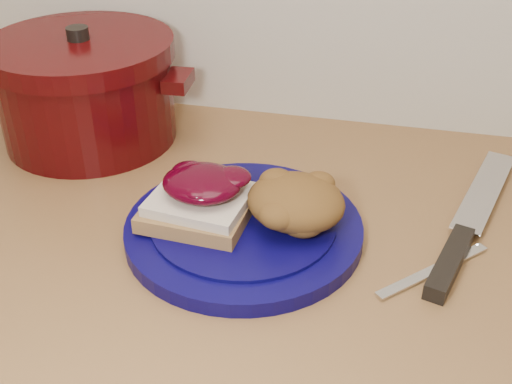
% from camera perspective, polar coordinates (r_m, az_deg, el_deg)
% --- Properties ---
extents(plate, '(0.32, 0.32, 0.02)m').
position_cam_1_polar(plate, '(0.75, -1.09, -3.34)').
color(plate, '#08043F').
rests_on(plate, wood_countertop).
extents(sandwich, '(0.12, 0.11, 0.06)m').
position_cam_1_polar(sandwich, '(0.74, -5.01, -0.51)').
color(sandwich, olive).
rests_on(sandwich, plate).
extents(stuffing_mound, '(0.13, 0.12, 0.06)m').
position_cam_1_polar(stuffing_mound, '(0.72, 3.56, -0.90)').
color(stuffing_mound, brown).
rests_on(stuffing_mound, plate).
extents(chef_knife, '(0.12, 0.33, 0.02)m').
position_cam_1_polar(chef_knife, '(0.77, 17.71, -4.12)').
color(chef_knife, black).
rests_on(chef_knife, wood_countertop).
extents(butter_knife, '(0.12, 0.12, 0.00)m').
position_cam_1_polar(butter_knife, '(0.73, 15.50, -6.71)').
color(butter_knife, silver).
rests_on(butter_knife, wood_countertop).
extents(dutch_oven, '(0.31, 0.27, 0.17)m').
position_cam_1_polar(dutch_oven, '(0.96, -14.86, 8.83)').
color(dutch_oven, '#360506').
rests_on(dutch_oven, wood_countertop).
extents(pepper_grinder, '(0.06, 0.06, 0.13)m').
position_cam_1_polar(pepper_grinder, '(1.00, -17.98, 8.36)').
color(pepper_grinder, black).
rests_on(pepper_grinder, wood_countertop).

